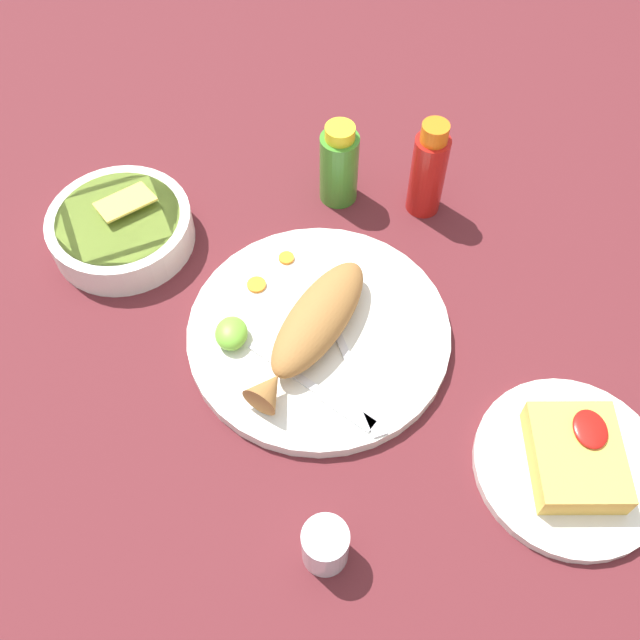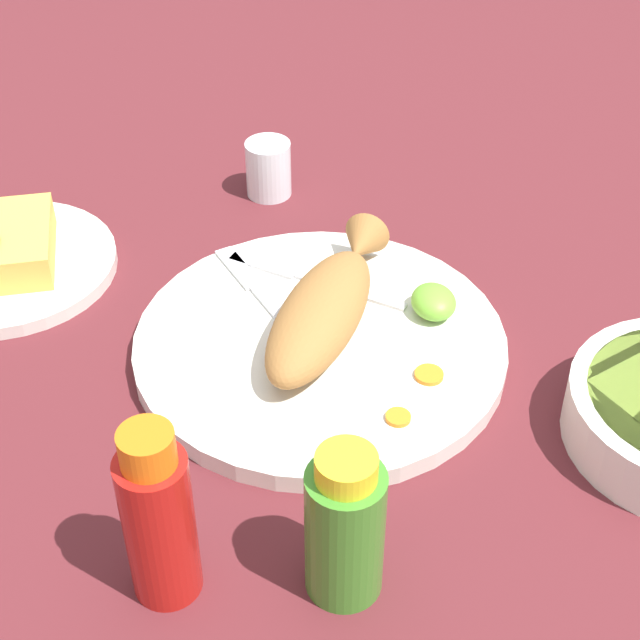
% 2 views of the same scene
% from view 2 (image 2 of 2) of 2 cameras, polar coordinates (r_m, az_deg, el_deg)
% --- Properties ---
extents(ground_plane, '(4.00, 4.00, 0.00)m').
position_cam_2_polar(ground_plane, '(0.89, 0.00, -1.90)').
color(ground_plane, '#561E23').
extents(main_plate, '(0.33, 0.33, 0.02)m').
position_cam_2_polar(main_plate, '(0.88, 0.00, -1.46)').
color(main_plate, silver).
rests_on(main_plate, ground_plane).
extents(fried_fish, '(0.23, 0.17, 0.05)m').
position_cam_2_polar(fried_fish, '(0.87, 0.30, 0.78)').
color(fried_fish, '#996633').
rests_on(fried_fish, main_plate).
extents(fork_near, '(0.18, 0.07, 0.00)m').
position_cam_2_polar(fork_near, '(0.92, -3.58, 1.61)').
color(fork_near, silver).
rests_on(fork_near, main_plate).
extents(fork_far, '(0.12, 0.16, 0.00)m').
position_cam_2_polar(fork_far, '(0.94, -0.92, 2.52)').
color(fork_far, silver).
rests_on(fork_far, main_plate).
extents(carrot_slice_near, '(0.02, 0.02, 0.00)m').
position_cam_2_polar(carrot_slice_near, '(0.80, 4.57, -5.66)').
color(carrot_slice_near, orange).
rests_on(carrot_slice_near, main_plate).
extents(carrot_slice_mid, '(0.02, 0.02, 0.00)m').
position_cam_2_polar(carrot_slice_mid, '(0.84, 6.36, -3.18)').
color(carrot_slice_mid, orange).
rests_on(carrot_slice_mid, main_plate).
extents(lime_wedge_main, '(0.05, 0.04, 0.03)m').
position_cam_2_polar(lime_wedge_main, '(0.90, 6.62, 1.06)').
color(lime_wedge_main, '#6BB233').
rests_on(lime_wedge_main, main_plate).
extents(hot_sauce_bottle_red, '(0.05, 0.05, 0.15)m').
position_cam_2_polar(hot_sauce_bottle_red, '(0.67, -9.38, -11.36)').
color(hot_sauce_bottle_red, '#B21914').
rests_on(hot_sauce_bottle_red, ground_plane).
extents(hot_sauce_bottle_green, '(0.05, 0.05, 0.13)m').
position_cam_2_polar(hot_sauce_bottle_green, '(0.67, 1.46, -11.95)').
color(hot_sauce_bottle_green, '#3D8428').
rests_on(hot_sauce_bottle_green, ground_plane).
extents(salt_cup, '(0.05, 0.05, 0.06)m').
position_cam_2_polar(salt_cup, '(1.09, -3.01, 8.60)').
color(salt_cup, silver).
rests_on(salt_cup, ground_plane).
extents(side_plate_fries, '(0.22, 0.22, 0.01)m').
position_cam_2_polar(side_plate_fries, '(1.03, -17.77, 3.05)').
color(side_plate_fries, silver).
rests_on(side_plate_fries, ground_plane).
extents(fries_pile, '(0.12, 0.10, 0.04)m').
position_cam_2_polar(fries_pile, '(1.01, -18.08, 4.18)').
color(fries_pile, gold).
rests_on(fries_pile, side_plate_fries).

